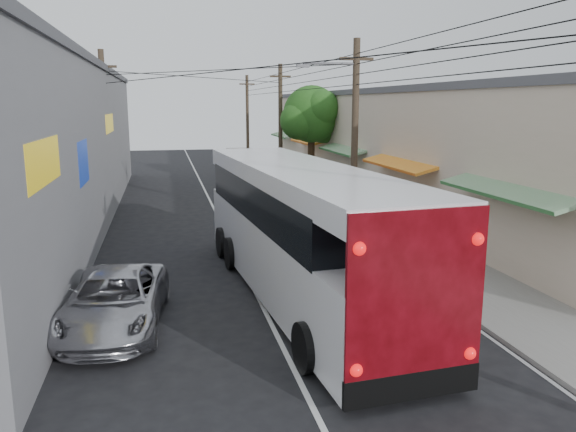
# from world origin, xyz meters

# --- Properties ---
(ground) EXTENTS (120.00, 120.00, 0.00)m
(ground) POSITION_xyz_m (0.00, 0.00, 0.00)
(ground) COLOR black
(ground) RESTS_ON ground
(sidewalk) EXTENTS (3.00, 80.00, 0.12)m
(sidewalk) POSITION_xyz_m (6.50, 20.00, 0.06)
(sidewalk) COLOR slate
(sidewalk) RESTS_ON ground
(building_right) EXTENTS (7.09, 40.00, 6.25)m
(building_right) POSITION_xyz_m (10.99, 22.00, 3.15)
(building_right) COLOR beige
(building_right) RESTS_ON ground
(building_left) EXTENTS (7.20, 36.00, 7.25)m
(building_left) POSITION_xyz_m (-8.50, 18.00, 3.65)
(building_left) COLOR slate
(building_left) RESTS_ON ground
(utility_poles) EXTENTS (11.80, 45.28, 8.00)m
(utility_poles) POSITION_xyz_m (3.13, 20.33, 4.13)
(utility_poles) COLOR #473828
(utility_poles) RESTS_ON ground
(street_tree) EXTENTS (4.40, 4.00, 6.60)m
(street_tree) POSITION_xyz_m (6.87, 26.02, 4.67)
(street_tree) COLOR #3F2B19
(street_tree) RESTS_ON ground
(coach_bus) EXTENTS (3.84, 13.23, 3.76)m
(coach_bus) POSITION_xyz_m (1.19, 6.12, 1.95)
(coach_bus) COLOR white
(coach_bus) RESTS_ON ground
(jeepney) EXTENTS (2.73, 5.17, 1.38)m
(jeepney) POSITION_xyz_m (-3.80, 4.72, 0.69)
(jeepney) COLOR #B5B4BC
(jeepney) RESTS_ON ground
(parked_suv) EXTENTS (2.59, 6.31, 1.83)m
(parked_suv) POSITION_xyz_m (4.32, 16.72, 0.91)
(parked_suv) COLOR #A3A4AB
(parked_suv) RESTS_ON ground
(parked_car_mid) EXTENTS (2.02, 4.79, 1.62)m
(parked_car_mid) POSITION_xyz_m (4.60, 22.92, 0.81)
(parked_car_mid) COLOR #25252A
(parked_car_mid) RESTS_ON ground
(parked_car_far) EXTENTS (1.63, 4.52, 1.48)m
(parked_car_far) POSITION_xyz_m (3.83, 31.86, 0.74)
(parked_car_far) COLOR black
(parked_car_far) RESTS_ON ground
(pedestrian_near) EXTENTS (0.73, 0.57, 1.79)m
(pedestrian_near) POSITION_xyz_m (5.40, 15.42, 1.01)
(pedestrian_near) COLOR pink
(pedestrian_near) RESTS_ON sidewalk
(pedestrian_far) EXTENTS (1.03, 0.91, 1.78)m
(pedestrian_far) POSITION_xyz_m (6.36, 11.35, 1.01)
(pedestrian_far) COLOR #879AC5
(pedestrian_far) RESTS_ON sidewalk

